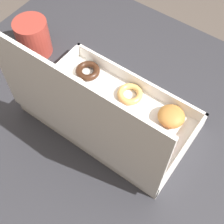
# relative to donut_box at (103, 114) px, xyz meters

# --- Properties ---
(ground_plane) EXTENTS (8.00, 8.00, 0.00)m
(ground_plane) POSITION_rel_donut_box_xyz_m (-0.03, -0.05, -0.83)
(ground_plane) COLOR #564C44
(dining_table) EXTENTS (1.05, 0.82, 0.77)m
(dining_table) POSITION_rel_donut_box_xyz_m (-0.03, -0.05, -0.17)
(dining_table) COLOR #2D2D33
(dining_table) RESTS_ON ground_plane
(donut_box) EXTENTS (0.41, 0.25, 0.29)m
(donut_box) POSITION_rel_donut_box_xyz_m (0.00, 0.00, 0.00)
(donut_box) COLOR silver
(donut_box) RESTS_ON dining_table
(coffee_mug) EXTENTS (0.10, 0.10, 0.11)m
(coffee_mug) POSITION_rel_donut_box_xyz_m (0.32, -0.09, -0.00)
(coffee_mug) COLOR #A3382D
(coffee_mug) RESTS_ON dining_table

